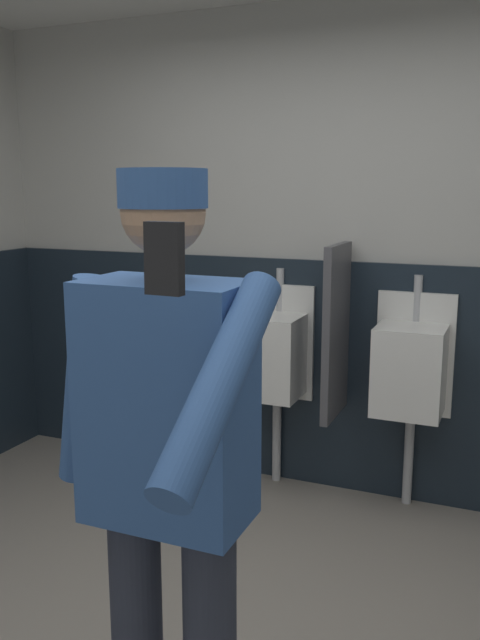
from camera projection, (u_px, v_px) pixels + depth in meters
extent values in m
cube|color=#B2B2AD|center=(344.00, 255.00, 3.66)|extent=(4.84, 0.12, 2.64)
cube|color=#19232D|center=(337.00, 377.00, 3.72)|extent=(4.24, 0.03, 1.29)
cube|color=white|center=(280.00, 341.00, 3.80)|extent=(0.40, 0.05, 0.65)
cube|color=white|center=(270.00, 356.00, 3.65)|extent=(0.34, 0.30, 0.45)
cylinder|color=#B7BABF|center=(280.00, 290.00, 3.73)|extent=(0.04, 0.04, 0.24)
cylinder|color=#B7BABF|center=(277.00, 435.00, 3.87)|extent=(0.05, 0.05, 0.55)
cube|color=white|center=(415.00, 353.00, 3.51)|extent=(0.40, 0.05, 0.65)
cube|color=white|center=(409.00, 370.00, 3.37)|extent=(0.34, 0.30, 0.45)
cylinder|color=#B7BABF|center=(418.00, 298.00, 3.44)|extent=(0.04, 0.04, 0.24)
cylinder|color=#B7BABF|center=(409.00, 455.00, 3.58)|extent=(0.05, 0.05, 0.55)
cube|color=#4C4C51|center=(336.00, 332.00, 3.45)|extent=(0.04, 0.40, 0.90)
cube|color=#335999|center=(167.00, 403.00, 1.66)|extent=(0.41, 0.24, 0.61)
cylinder|color=#335999|center=(83.00, 380.00, 1.74)|extent=(0.17, 0.09, 0.56)
cylinder|color=#335999|center=(221.00, 380.00, 1.33)|extent=(0.09, 0.50, 0.39)
sphere|color=tan|center=(163.00, 213.00, 1.57)|extent=(0.20, 0.20, 0.20)
cylinder|color=#335999|center=(163.00, 188.00, 1.55)|extent=(0.21, 0.21, 0.09)
cube|color=black|center=(164.00, 259.00, 1.00)|extent=(0.06, 0.02, 0.11)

